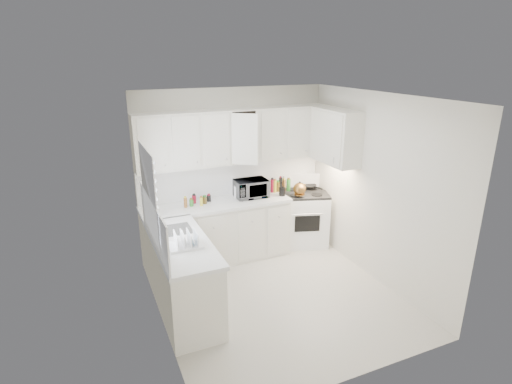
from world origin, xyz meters
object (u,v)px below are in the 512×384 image
stove (303,211)px  microwave (251,187)px  tea_kettle (300,188)px  dish_rack (185,238)px  utensil_crock (282,186)px  rice_cooker (241,190)px

stove → microwave: 1.08m
tea_kettle → microwave: microwave is taller
stove → tea_kettle: bearing=-120.4°
microwave → dish_rack: microwave is taller
utensil_crock → microwave: bearing=163.5°
stove → rice_cooker: size_ratio=5.43×
tea_kettle → dish_rack: 2.39m
rice_cooker → tea_kettle: bearing=-0.1°
utensil_crock → tea_kettle: bearing=-10.7°
stove → tea_kettle: (-0.18, -0.16, 0.47)m
tea_kettle → microwave: bearing=151.1°
rice_cooker → utensil_crock: utensil_crock is taller
stove → dish_rack: size_ratio=3.06×
rice_cooker → stove: bearing=10.7°
dish_rack → utensil_crock: bearing=34.9°
stove → tea_kettle: tea_kettle is taller
utensil_crock → dish_rack: 2.17m
stove → utensil_crock: utensil_crock is taller
tea_kettle → rice_cooker: 0.93m
utensil_crock → dish_rack: bearing=-147.8°
stove → dish_rack: 2.67m
stove → dish_rack: bearing=-133.3°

